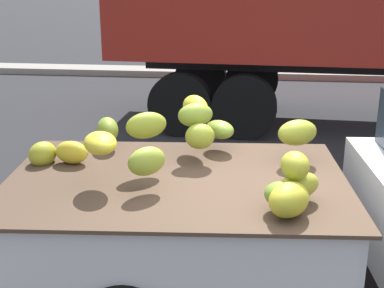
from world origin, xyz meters
The scene contains 1 object.
curb_strip centered at (0.00, 10.09, 0.08)m, with size 80.00×0.80×0.16m, color gray.
Camera 1 is at (-0.30, -3.97, 2.73)m, focal length 49.84 mm.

